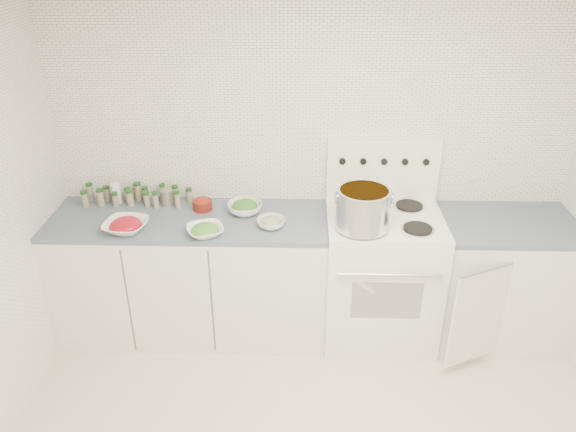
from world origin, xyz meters
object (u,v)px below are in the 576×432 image
object	(u,v)px
bowl_tomato	(126,225)
bowl_snowpea	(205,230)
stock_pot	(363,207)
stove	(380,272)

from	to	relation	value
bowl_tomato	bowl_snowpea	xyz separation A→B (m)	(0.51, -0.04, -0.01)
stock_pot	bowl_snowpea	xyz separation A→B (m)	(-0.98, -0.05, -0.15)
stock_pot	bowl_tomato	xyz separation A→B (m)	(-1.49, -0.01, -0.15)
bowl_tomato	stove	bearing A→B (deg)	6.12
stock_pot	bowl_snowpea	distance (m)	1.00
stock_pot	bowl_tomato	distance (m)	1.50
stock_pot	bowl_snowpea	world-z (taller)	stock_pot
stove	stock_pot	bearing A→B (deg)	-135.28
bowl_tomato	bowl_snowpea	world-z (taller)	bowl_tomato
stove	bowl_snowpea	size ratio (longest dim) A/B	4.66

